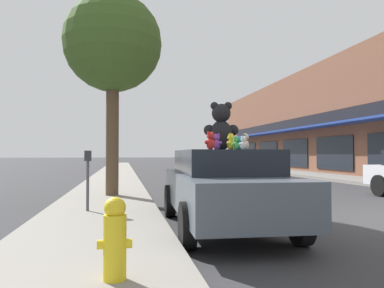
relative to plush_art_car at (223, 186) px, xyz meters
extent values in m
cube|color=gray|center=(-2.26, -0.02, -0.70)|extent=(2.44, 90.00, 0.16)
cube|color=navy|center=(10.09, 16.44, 2.28)|extent=(1.19, 34.65, 0.12)
cube|color=black|center=(10.63, 16.44, 2.83)|extent=(0.08, 33.00, 0.70)
cube|color=black|center=(10.64, 13.86, 0.62)|extent=(0.06, 3.92, 2.00)
cube|color=black|center=(10.64, 19.02, 0.62)|extent=(0.06, 3.92, 2.00)
cube|color=black|center=(10.64, 24.17, 0.62)|extent=(0.06, 3.92, 2.00)
cube|color=black|center=(10.64, 29.33, 0.62)|extent=(0.06, 3.92, 2.00)
cube|color=black|center=(10.64, 34.49, 0.62)|extent=(0.06, 3.92, 2.00)
cube|color=#4C5660|center=(0.00, 0.00, -0.10)|extent=(1.91, 4.61, 0.66)
cube|color=black|center=(0.00, 0.00, 0.44)|extent=(1.62, 2.56, 0.42)
cylinder|color=black|center=(-0.80, 1.44, -0.44)|extent=(0.23, 0.69, 0.69)
cylinder|color=black|center=(0.90, 1.38, -0.44)|extent=(0.23, 0.69, 0.69)
cylinder|color=black|center=(-0.90, -1.38, -0.44)|extent=(0.23, 0.69, 0.69)
cylinder|color=black|center=(0.80, -1.44, -0.44)|extent=(0.23, 0.69, 0.69)
ellipsoid|color=black|center=(0.02, 0.20, 0.93)|extent=(0.50, 0.44, 0.57)
sphere|color=black|center=(0.02, 0.20, 1.35)|extent=(0.42, 0.42, 0.36)
sphere|color=black|center=(0.15, 0.17, 1.49)|extent=(0.18, 0.18, 0.15)
sphere|color=black|center=(-0.11, 0.22, 1.49)|extent=(0.18, 0.18, 0.15)
sphere|color=#3A3A3D|center=(0.05, 0.35, 1.33)|extent=(0.16, 0.16, 0.14)
sphere|color=black|center=(0.25, 0.19, 1.03)|extent=(0.24, 0.24, 0.21)
sphere|color=black|center=(-0.20, 0.27, 1.03)|extent=(0.24, 0.24, 0.21)
ellipsoid|color=beige|center=(0.45, 0.07, 0.75)|extent=(0.19, 0.20, 0.20)
sphere|color=beige|center=(0.45, 0.07, 0.89)|extent=(0.17, 0.17, 0.12)
sphere|color=beige|center=(0.48, 0.10, 0.94)|extent=(0.07, 0.07, 0.05)
sphere|color=beige|center=(0.43, 0.03, 0.94)|extent=(0.07, 0.07, 0.05)
sphere|color=white|center=(0.41, 0.10, 0.89)|extent=(0.07, 0.07, 0.05)
sphere|color=beige|center=(0.50, 0.14, 0.78)|extent=(0.10, 0.10, 0.07)
sphere|color=beige|center=(0.40, 0.01, 0.78)|extent=(0.10, 0.10, 0.07)
ellipsoid|color=purple|center=(-0.17, -0.21, 0.74)|extent=(0.18, 0.18, 0.18)
sphere|color=purple|center=(-0.17, -0.21, 0.88)|extent=(0.16, 0.16, 0.12)
sphere|color=purple|center=(-0.15, -0.24, 0.92)|extent=(0.07, 0.07, 0.05)
sphere|color=purple|center=(-0.20, -0.17, 0.92)|extent=(0.07, 0.07, 0.05)
sphere|color=#BA67ED|center=(-0.13, -0.18, 0.87)|extent=(0.06, 0.06, 0.04)
sphere|color=purple|center=(-0.12, -0.26, 0.77)|extent=(0.09, 0.09, 0.07)
sphere|color=purple|center=(-0.20, -0.14, 0.77)|extent=(0.09, 0.09, 0.07)
ellipsoid|color=orange|center=(0.09, 0.55, 0.73)|extent=(0.17, 0.16, 0.16)
sphere|color=orange|center=(0.09, 0.55, 0.85)|extent=(0.15, 0.15, 0.10)
sphere|color=orange|center=(0.12, 0.53, 0.89)|extent=(0.06, 0.06, 0.04)
sphere|color=orange|center=(0.06, 0.57, 0.89)|extent=(0.06, 0.06, 0.04)
sphere|color=#FFBA41|center=(0.11, 0.59, 0.85)|extent=(0.06, 0.06, 0.04)
sphere|color=orange|center=(0.15, 0.52, 0.76)|extent=(0.08, 0.08, 0.06)
sphere|color=orange|center=(0.04, 0.60, 0.76)|extent=(0.08, 0.08, 0.06)
ellipsoid|color=teal|center=(0.11, -0.66, 0.72)|extent=(0.12, 0.11, 0.14)
sphere|color=teal|center=(0.11, -0.66, 0.82)|extent=(0.11, 0.11, 0.09)
sphere|color=teal|center=(0.14, -0.65, 0.85)|extent=(0.04, 0.04, 0.04)
sphere|color=teal|center=(0.08, -0.67, 0.85)|extent=(0.04, 0.04, 0.04)
sphere|color=#47CDC6|center=(0.10, -0.63, 0.81)|extent=(0.04, 0.04, 0.03)
sphere|color=teal|center=(0.16, -0.64, 0.74)|extent=(0.06, 0.06, 0.05)
sphere|color=teal|center=(0.05, -0.67, 0.74)|extent=(0.06, 0.06, 0.05)
ellipsoid|color=green|center=(0.03, -0.70, 0.72)|extent=(0.14, 0.13, 0.14)
sphere|color=green|center=(0.03, -0.70, 0.82)|extent=(0.12, 0.12, 0.09)
sphere|color=green|center=(0.06, -0.68, 0.85)|extent=(0.05, 0.05, 0.04)
sphere|color=green|center=(0.01, -0.72, 0.85)|extent=(0.05, 0.05, 0.04)
sphere|color=#5ADA6D|center=(0.01, -0.67, 0.81)|extent=(0.05, 0.05, 0.03)
sphere|color=green|center=(0.07, -0.66, 0.74)|extent=(0.07, 0.07, 0.05)
sphere|color=green|center=(-0.01, -0.73, 0.74)|extent=(0.07, 0.07, 0.05)
ellipsoid|color=red|center=(-0.37, -0.54, 0.74)|extent=(0.19, 0.18, 0.19)
sphere|color=red|center=(-0.37, -0.54, 0.88)|extent=(0.16, 0.16, 0.12)
sphere|color=red|center=(-0.33, -0.52, 0.93)|extent=(0.07, 0.07, 0.05)
sphere|color=red|center=(-0.40, -0.56, 0.93)|extent=(0.07, 0.07, 0.05)
sphere|color=#FF4741|center=(-0.39, -0.49, 0.88)|extent=(0.06, 0.06, 0.05)
sphere|color=red|center=(-0.31, -0.49, 0.78)|extent=(0.09, 0.09, 0.07)
sphere|color=red|center=(-0.44, -0.57, 0.78)|extent=(0.09, 0.09, 0.07)
ellipsoid|color=white|center=(0.08, -0.93, 0.72)|extent=(0.13, 0.12, 0.13)
sphere|color=white|center=(0.08, -0.93, 0.81)|extent=(0.11, 0.11, 0.08)
sphere|color=white|center=(0.11, -0.92, 0.85)|extent=(0.05, 0.05, 0.04)
sphere|color=white|center=(0.05, -0.94, 0.85)|extent=(0.05, 0.05, 0.04)
sphere|color=white|center=(0.07, -0.90, 0.81)|extent=(0.04, 0.04, 0.03)
sphere|color=white|center=(0.13, -0.91, 0.74)|extent=(0.06, 0.06, 0.05)
sphere|color=white|center=(0.03, -0.94, 0.74)|extent=(0.06, 0.06, 0.05)
ellipsoid|color=blue|center=(0.46, 0.56, 0.72)|extent=(0.14, 0.14, 0.14)
sphere|color=blue|center=(0.46, 0.56, 0.82)|extent=(0.12, 0.12, 0.09)
sphere|color=blue|center=(0.49, 0.54, 0.86)|extent=(0.05, 0.05, 0.04)
sphere|color=blue|center=(0.44, 0.58, 0.86)|extent=(0.05, 0.05, 0.04)
sphere|color=#548DFF|center=(0.48, 0.59, 0.82)|extent=(0.05, 0.05, 0.03)
sphere|color=blue|center=(0.52, 0.54, 0.75)|extent=(0.07, 0.07, 0.05)
sphere|color=blue|center=(0.42, 0.60, 0.75)|extent=(0.07, 0.07, 0.05)
ellipsoid|color=yellow|center=(0.01, -0.49, 0.74)|extent=(0.17, 0.17, 0.17)
sphere|color=yellow|center=(0.01, -0.49, 0.87)|extent=(0.16, 0.16, 0.11)
sphere|color=yellow|center=(0.03, -0.47, 0.91)|extent=(0.07, 0.07, 0.05)
sphere|color=yellow|center=(-0.02, -0.52, 0.91)|extent=(0.07, 0.07, 0.05)
sphere|color=#FFFF4D|center=(-0.03, -0.46, 0.86)|extent=(0.06, 0.06, 0.04)
sphere|color=yellow|center=(0.05, -0.44, 0.77)|extent=(0.09, 0.09, 0.06)
sphere|color=yellow|center=(-0.05, -0.54, 0.77)|extent=(0.09, 0.09, 0.06)
cylinder|color=black|center=(6.28, 4.03, -0.44)|extent=(0.20, 0.69, 0.69)
cylinder|color=brown|center=(-2.11, 4.51, 1.00)|extent=(0.37, 0.37, 3.24)
sphere|color=#3D5B23|center=(-2.11, 4.51, 3.84)|extent=(2.87, 2.87, 2.87)
cylinder|color=yellow|center=(-1.88, -2.97, -0.31)|extent=(0.22, 0.22, 0.62)
sphere|color=yellow|center=(-1.88, -2.97, 0.07)|extent=(0.21, 0.21, 0.21)
cylinder|color=yellow|center=(-2.00, -2.97, -0.28)|extent=(0.10, 0.09, 0.09)
cylinder|color=yellow|center=(-1.76, -2.97, -0.28)|extent=(0.10, 0.09, 0.09)
cylinder|color=#4C4C51|center=(-2.53, 1.55, -0.09)|extent=(0.06, 0.06, 1.05)
cube|color=#2D2D33|center=(-2.53, 1.55, 0.54)|extent=(0.14, 0.10, 0.22)
camera|label=1|loc=(-1.81, -6.63, 0.59)|focal=35.00mm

